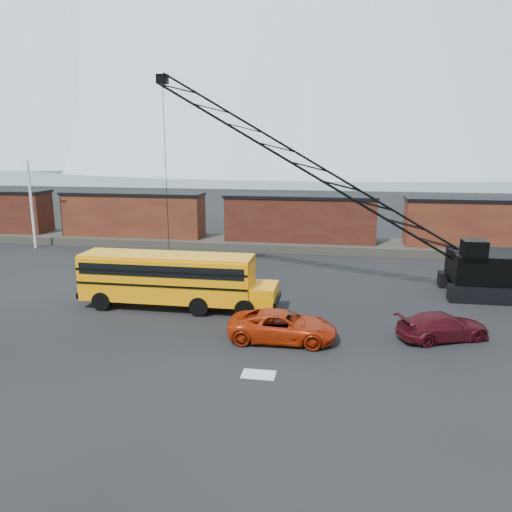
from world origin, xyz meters
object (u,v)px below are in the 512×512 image
Objects in this scene: red_pickup at (283,326)px; crawler_crane at (326,176)px; school_bus at (173,278)px; maroon_suv at (443,326)px.

red_pickup is 11.59m from crawler_crane.
maroon_suv is (14.62, -2.38, -1.13)m from school_bus.
red_pickup is at bearing 78.13° from maroon_suv.
school_bus reaches higher than red_pickup.
red_pickup is at bearing -29.36° from school_bus.
maroon_suv is (7.75, 1.49, -0.07)m from red_pickup.
school_bus is 14.86m from maroon_suv.
school_bus is at bearing 59.64° from red_pickup.
red_pickup is 0.22× the size of crawler_crane.
crawler_crane is (-6.15, 7.86, 6.72)m from maroon_suv.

